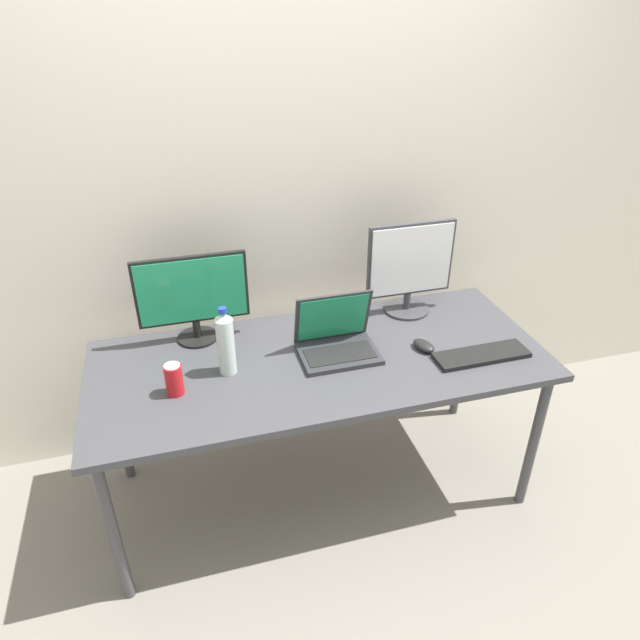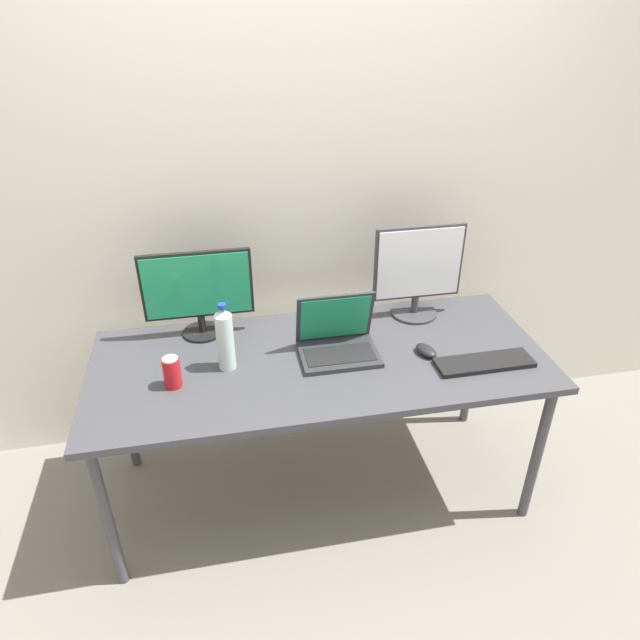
% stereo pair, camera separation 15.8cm
% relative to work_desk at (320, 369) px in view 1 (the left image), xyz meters
% --- Properties ---
extents(ground_plane, '(16.00, 16.00, 0.00)m').
position_rel_work_desk_xyz_m(ground_plane, '(0.00, 0.00, -0.68)').
color(ground_plane, gray).
extents(wall_back, '(7.00, 0.08, 2.60)m').
position_rel_work_desk_xyz_m(wall_back, '(0.00, 0.59, 0.62)').
color(wall_back, silver).
rests_on(wall_back, ground).
extents(work_desk, '(1.85, 0.78, 0.74)m').
position_rel_work_desk_xyz_m(work_desk, '(0.00, 0.00, 0.00)').
color(work_desk, '#424247').
rests_on(work_desk, ground).
extents(monitor_left, '(0.46, 0.17, 0.39)m').
position_rel_work_desk_xyz_m(monitor_left, '(-0.47, 0.28, 0.27)').
color(monitor_left, black).
rests_on(monitor_left, work_desk).
extents(monitor_center, '(0.40, 0.21, 0.43)m').
position_rel_work_desk_xyz_m(monitor_center, '(0.50, 0.27, 0.28)').
color(monitor_center, '#38383D').
rests_on(monitor_center, work_desk).
extents(laptop_silver, '(0.32, 0.25, 0.25)m').
position_rel_work_desk_xyz_m(laptop_silver, '(0.08, 0.03, 0.12)').
color(laptop_silver, '#2D2D33').
rests_on(laptop_silver, work_desk).
extents(keyboard_main, '(0.40, 0.13, 0.02)m').
position_rel_work_desk_xyz_m(keyboard_main, '(0.64, -0.17, 0.07)').
color(keyboard_main, black).
rests_on(keyboard_main, work_desk).
extents(mouse_by_keyboard, '(0.10, 0.12, 0.04)m').
position_rel_work_desk_xyz_m(mouse_by_keyboard, '(0.43, -0.06, 0.08)').
color(mouse_by_keyboard, black).
rests_on(mouse_by_keyboard, work_desk).
extents(water_bottle, '(0.07, 0.07, 0.29)m').
position_rel_work_desk_xyz_m(water_bottle, '(-0.37, 0.01, 0.19)').
color(water_bottle, silver).
rests_on(water_bottle, work_desk).
extents(soda_can_near_keyboard, '(0.07, 0.07, 0.13)m').
position_rel_work_desk_xyz_m(soda_can_near_keyboard, '(-0.58, -0.08, 0.12)').
color(soda_can_near_keyboard, red).
rests_on(soda_can_near_keyboard, work_desk).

